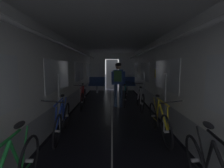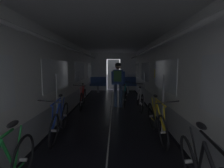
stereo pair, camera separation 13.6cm
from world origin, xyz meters
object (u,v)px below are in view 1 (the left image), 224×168
(bicycle_yellow, at_px, (159,121))
(bench_seat_far_left, at_px, (97,83))
(bicycle_red, at_px, (83,98))
(bicycle_blue, at_px, (62,120))
(person_cyclist_aisle, at_px, (118,80))
(bicycle_white, at_px, (140,99))
(bench_seat_far_right, at_px, (127,83))
(bicycle_teal_in_aisle, at_px, (125,96))

(bicycle_yellow, bearing_deg, bench_seat_far_left, 107.34)
(bench_seat_far_left, relative_size, bicycle_red, 0.58)
(bicycle_blue, relative_size, person_cyclist_aisle, 0.98)
(bench_seat_far_left, height_order, bicycle_blue, bench_seat_far_left)
(person_cyclist_aisle, bearing_deg, bicycle_red, -174.74)
(bicycle_white, height_order, person_cyclist_aisle, person_cyclist_aisle)
(bench_seat_far_left, bearing_deg, bicycle_red, -93.28)
(bench_seat_far_right, height_order, person_cyclist_aisle, person_cyclist_aisle)
(bench_seat_far_left, xyz_separation_m, bicycle_yellow, (1.96, -6.28, -0.19))
(bench_seat_far_right, distance_m, bicycle_red, 4.17)
(bench_seat_far_left, xyz_separation_m, bicycle_teal_in_aisle, (1.45, -3.26, -0.18))
(bicycle_yellow, height_order, bicycle_white, bicycle_yellow)
(bicycle_teal_in_aisle, bearing_deg, bicycle_yellow, -80.33)
(bicycle_red, xyz_separation_m, person_cyclist_aisle, (1.35, 0.12, 0.69))
(bicycle_teal_in_aisle, bearing_deg, bicycle_red, -166.69)
(bench_seat_far_right, relative_size, bicycle_red, 0.58)
(bench_seat_far_right, distance_m, bicycle_white, 3.92)
(bicycle_blue, bearing_deg, bench_seat_far_right, 72.08)
(bicycle_red, bearing_deg, person_cyclist_aisle, 5.26)
(bicycle_blue, xyz_separation_m, bicycle_teal_in_aisle, (1.66, 2.99, 0.00))
(bench_seat_far_right, height_order, bicycle_teal_in_aisle, bench_seat_far_right)
(bench_seat_far_left, bearing_deg, bicycle_teal_in_aisle, -66.09)
(bench_seat_far_left, distance_m, bench_seat_far_right, 1.80)
(bicycle_red, bearing_deg, bicycle_blue, -90.23)
(bench_seat_far_left, bearing_deg, bench_seat_far_right, 0.00)
(bicycle_white, distance_m, bicycle_red, 2.16)
(bench_seat_far_right, xyz_separation_m, bicycle_yellow, (0.16, -6.28, -0.19))
(bicycle_yellow, xyz_separation_m, person_cyclist_aisle, (-0.82, 2.75, 0.69))
(bench_seat_far_right, bearing_deg, bicycle_teal_in_aisle, -96.21)
(bench_seat_far_right, relative_size, person_cyclist_aisle, 0.57)
(bench_seat_far_right, relative_size, bicycle_blue, 0.58)
(bicycle_red, bearing_deg, bench_seat_far_right, 61.18)
(bicycle_red, bearing_deg, bicycle_yellow, -50.45)
(bicycle_white, bearing_deg, person_cyclist_aisle, 154.38)
(bench_seat_far_left, height_order, bicycle_white, bench_seat_far_left)
(bench_seat_far_left, height_order, bicycle_teal_in_aisle, bench_seat_far_left)
(bench_seat_far_right, bearing_deg, bicycle_blue, -107.92)
(bicycle_yellow, bearing_deg, bicycle_teal_in_aisle, 99.67)
(bench_seat_far_right, xyz_separation_m, bicycle_teal_in_aisle, (-0.35, -3.26, -0.18))
(bench_seat_far_right, height_order, bicycle_yellow, bench_seat_far_right)
(bicycle_blue, xyz_separation_m, bicycle_white, (2.16, 2.34, 0.00))
(bench_seat_far_left, xyz_separation_m, bicycle_white, (1.94, -3.91, -0.19))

